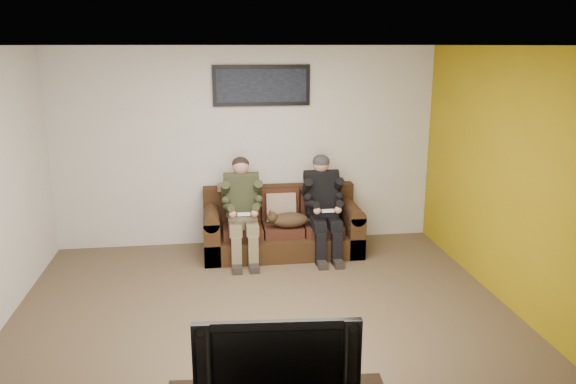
{
  "coord_description": "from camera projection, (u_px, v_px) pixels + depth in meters",
  "views": [
    {
      "loc": [
        -0.47,
        -5.03,
        2.61
      ],
      "look_at": [
        0.39,
        1.2,
        0.95
      ],
      "focal_mm": 35.0,
      "sensor_mm": 36.0,
      "label": 1
    }
  ],
  "objects": [
    {
      "name": "throw_pillow",
      "position": [
        281.0,
        207.0,
        7.23
      ],
      "size": [
        0.38,
        0.18,
        0.38
      ],
      "primitive_type": "cube",
      "rotation": [
        -0.21,
        0.0,
        0.0
      ],
      "color": "#997E64",
      "rests_on": "sofa"
    },
    {
      "name": "wall_back",
      "position": [
        247.0,
        147.0,
        7.37
      ],
      "size": [
        5.0,
        0.0,
        5.0
      ],
      "primitive_type": "plane",
      "rotation": [
        1.57,
        0.0,
        0.0
      ],
      "color": "beige",
      "rests_on": "ground"
    },
    {
      "name": "throw_blanket",
      "position": [
        233.0,
        187.0,
        7.3
      ],
      "size": [
        0.41,
        0.2,
        0.07
      ],
      "primitive_type": "cube",
      "color": "gray",
      "rests_on": "sofa"
    },
    {
      "name": "person_right",
      "position": [
        323.0,
        201.0,
        7.08
      ],
      "size": [
        0.51,
        0.86,
        1.26
      ],
      "color": "black",
      "rests_on": "sofa"
    },
    {
      "name": "accent_wall_right",
      "position": [
        514.0,
        181.0,
        5.55
      ],
      "size": [
        0.0,
        4.5,
        4.5
      ],
      "primitive_type": "plane",
      "rotation": [
        1.57,
        0.0,
        -1.57
      ],
      "color": "#A28710",
      "rests_on": "ground"
    },
    {
      "name": "floor",
      "position": [
        265.0,
        317.0,
        5.55
      ],
      "size": [
        5.0,
        5.0,
        0.0
      ],
      "primitive_type": "plane",
      "color": "brown",
      "rests_on": "ground"
    },
    {
      "name": "cat",
      "position": [
        288.0,
        220.0,
        6.97
      ],
      "size": [
        0.66,
        0.26,
        0.24
      ],
      "color": "#4E361E",
      "rests_on": "sofa"
    },
    {
      "name": "ceiling",
      "position": [
        262.0,
        45.0,
        4.88
      ],
      "size": [
        5.0,
        5.0,
        0.0
      ],
      "primitive_type": "plane",
      "rotation": [
        3.14,
        0.0,
        0.0
      ],
      "color": "silver",
      "rests_on": "ground"
    },
    {
      "name": "person_left",
      "position": [
        242.0,
        204.0,
        6.94
      ],
      "size": [
        0.51,
        0.87,
        1.25
      ],
      "color": "#726547",
      "rests_on": "sofa"
    },
    {
      "name": "wall_right",
      "position": [
        515.0,
        181.0,
        5.55
      ],
      "size": [
        0.0,
        4.5,
        4.5
      ],
      "primitive_type": "plane",
      "rotation": [
        1.57,
        0.0,
        -1.57
      ],
      "color": "beige",
      "rests_on": "ground"
    },
    {
      "name": "television",
      "position": [
        277.0,
        356.0,
        3.48
      ],
      "size": [
        1.02,
        0.21,
        0.58
      ],
      "primitive_type": "imported",
      "rotation": [
        0.0,
        0.0,
        -0.08
      ],
      "color": "black",
      "rests_on": "tv_stand"
    },
    {
      "name": "wall_front",
      "position": [
        304.0,
        292.0,
        3.06
      ],
      "size": [
        5.0,
        0.0,
        5.0
      ],
      "primitive_type": "plane",
      "rotation": [
        -1.57,
        0.0,
        0.0
      ],
      "color": "beige",
      "rests_on": "ground"
    },
    {
      "name": "sofa",
      "position": [
        281.0,
        228.0,
        7.27
      ],
      "size": [
        1.99,
        0.86,
        0.81
      ],
      "color": "#352010",
      "rests_on": "ground"
    },
    {
      "name": "framed_poster",
      "position": [
        262.0,
        86.0,
        7.16
      ],
      "size": [
        1.25,
        0.05,
        0.52
      ],
      "color": "black",
      "rests_on": "wall_back"
    }
  ]
}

